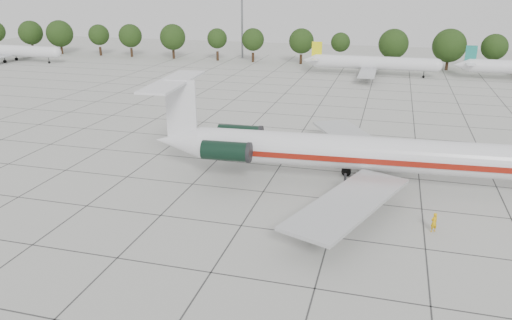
% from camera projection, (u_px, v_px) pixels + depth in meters
% --- Properties ---
extents(ground, '(260.00, 260.00, 0.00)m').
position_uv_depth(ground, '(263.00, 192.00, 52.59)').
color(ground, beige).
rests_on(ground, ground).
extents(apron_joints, '(170.00, 170.00, 0.02)m').
position_uv_depth(apron_joints, '(291.00, 148.00, 66.20)').
color(apron_joints, '#383838').
rests_on(apron_joints, ground).
extents(main_airliner, '(46.23, 36.25, 10.83)m').
position_uv_depth(main_airliner, '(354.00, 152.00, 52.99)').
color(main_airliner, silver).
rests_on(main_airliner, ground).
extents(ground_crew, '(0.80, 0.74, 1.83)m').
position_uv_depth(ground_crew, '(434.00, 222.00, 43.98)').
color(ground_crew, '#DEA60D').
rests_on(ground_crew, ground).
extents(bg_airliner_a, '(28.24, 27.20, 7.40)m').
position_uv_depth(bg_airliner_a, '(12.00, 51.00, 135.34)').
color(bg_airliner_a, silver).
rests_on(bg_airliner_a, ground).
extents(bg_airliner_c, '(28.24, 27.20, 7.40)m').
position_uv_depth(bg_airliner_c, '(373.00, 63.00, 115.45)').
color(bg_airliner_c, silver).
rests_on(bg_airliner_c, ground).
extents(tree_line, '(249.86, 8.44, 10.22)m').
position_uv_depth(tree_line, '(301.00, 41.00, 130.56)').
color(tree_line, '#332114').
rests_on(tree_line, ground).
extents(floodlight_mast, '(1.60, 1.60, 25.45)m').
position_uv_depth(floodlight_mast, '(242.00, 6.00, 138.63)').
color(floodlight_mast, slate).
rests_on(floodlight_mast, ground).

